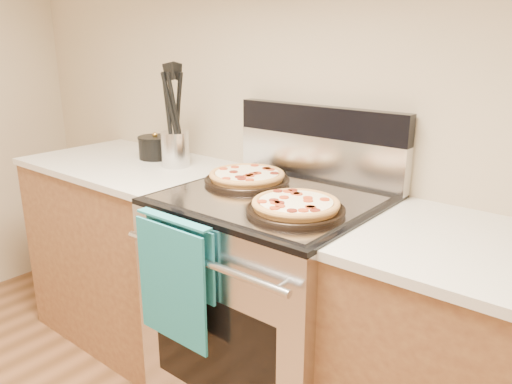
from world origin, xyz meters
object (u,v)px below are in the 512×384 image
Objects in this scene: pepperoni_pizza_back at (247,177)px; saucepan at (156,148)px; utensil_crock at (175,149)px; pepperoni_pizza_front at (296,206)px; range_body at (271,310)px.

saucepan reaches higher than pepperoni_pizza_back.
pepperoni_pizza_back is 0.47m from utensil_crock.
pepperoni_pizza_front is at bearing -25.78° from pepperoni_pizza_back.
range_body is 2.79× the size of pepperoni_pizza_front.
saucepan is at bearing 166.47° from utensil_crock.
range_body is 0.53m from pepperoni_pizza_back.
range_body is 0.85m from utensil_crock.
pepperoni_pizza_front is 1.97× the size of saucepan.
range_body is at bearing 149.91° from pepperoni_pizza_front.
saucepan is at bearing 172.21° from pepperoni_pizza_back.
utensil_crock is 0.20m from saucepan.
range_body is at bearing -10.80° from saucepan.
pepperoni_pizza_front is (0.36, -0.17, -0.00)m from pepperoni_pizza_back.
pepperoni_pizza_back reaches higher than range_body.
saucepan is (-0.84, 0.16, 0.51)m from range_body.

